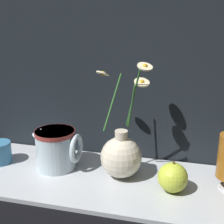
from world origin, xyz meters
The scene contains 5 objects.
ground_plane centered at (0.00, 0.00, 0.00)m, with size 6.00×6.00×0.00m, color black.
shelf centered at (0.00, 0.00, 0.01)m, with size 0.86×0.31×0.01m.
vase_with_flowers centered at (0.03, 0.02, 0.08)m, with size 0.17×0.13×0.32m.
ceramic_pitcher centered at (-0.17, 0.03, 0.08)m, with size 0.14×0.12×0.13m.
orange_fruit centered at (0.18, -0.02, 0.05)m, with size 0.08×0.08×0.09m.
Camera 1 is at (0.20, -0.76, 0.46)m, focal length 50.00 mm.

